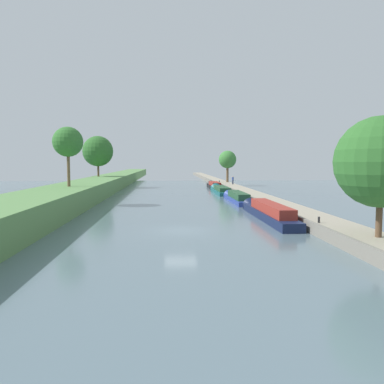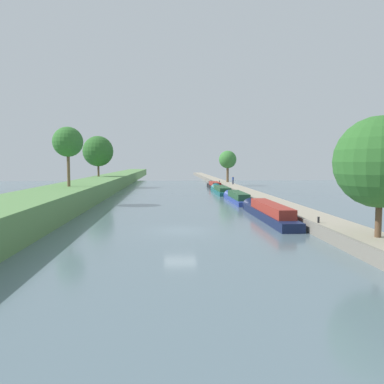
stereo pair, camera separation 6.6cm
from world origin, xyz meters
The scene contains 15 objects.
ground_plane centered at (0.00, 0.00, 0.00)m, with size 160.00×160.00×0.00m, color slate.
left_grassy_bank centered at (-13.28, 0.00, 1.19)m, with size 6.73×260.00×2.37m.
right_towpath centered at (11.42, 0.00, 0.43)m, with size 3.03×260.00×0.87m.
stone_quay centered at (9.78, 0.00, 0.46)m, with size 0.25×260.00×0.92m.
narrowboat_navy centered at (8.46, 5.76, 0.66)m, with size 1.81×15.51×2.07m.
narrowboat_blue centered at (8.34, 21.36, 0.56)m, with size 1.83×12.79×1.97m.
narrowboat_teal centered at (8.14, 35.80, 0.48)m, with size 2.20×13.45×2.09m.
narrowboat_black centered at (8.44, 47.67, 0.54)m, with size 2.01×11.21×1.98m.
tree_rightbank_near centered at (11.65, -7.68, 5.37)m, with size 5.47×5.47×7.25m.
tree_rightbank_midnear centered at (12.33, 54.88, 5.84)m, with size 3.91×3.91×6.98m.
tree_leftbank_downstream centered at (-15.19, 49.88, 7.53)m, with size 6.20×6.20×8.27m.
tree_leftbank_upstream centered at (-13.04, 17.84, 7.77)m, with size 3.64×3.64×7.25m.
person_walking centered at (12.08, 46.28, 1.74)m, with size 0.34×0.34×1.66m.
mooring_bollard_near centered at (10.21, -2.17, 1.09)m, with size 0.16×0.16×0.45m.
mooring_bollard_far centered at (10.21, 52.59, 1.09)m, with size 0.16×0.16×0.45m.
Camera 2 is at (-0.93, -29.60, 5.39)m, focal length 35.74 mm.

